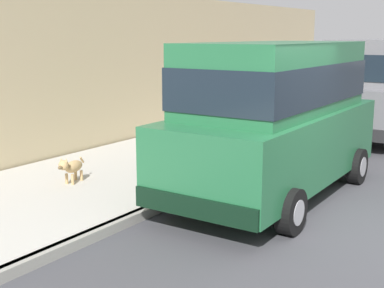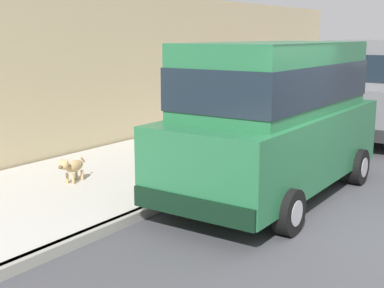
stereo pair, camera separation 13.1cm
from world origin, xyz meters
The scene contains 7 objects.
curb centered at (-3.20, 0.00, 0.07)m, with size 0.16×64.00×0.14m, color gray.
sidewalk centered at (-5.00, 0.00, 0.07)m, with size 3.60×64.00×0.14m, color #B7B5AD.
car_green_van centered at (-2.12, 0.90, 1.39)m, with size 2.18×4.92×2.52m.
car_grey_van centered at (-2.21, 7.18, 1.39)m, with size 2.14×4.90×2.52m.
dog_tan centered at (-5.07, -0.83, 0.43)m, with size 0.30×0.75×0.49m.
fire_hydrant centered at (-3.65, 2.47, 0.48)m, with size 0.34×0.24×0.72m.
building_facade centered at (-7.10, 4.50, 1.81)m, with size 0.50×20.00×3.62m, color tan.
Camera 1 is at (1.52, -6.88, 2.64)m, focal length 49.38 mm.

